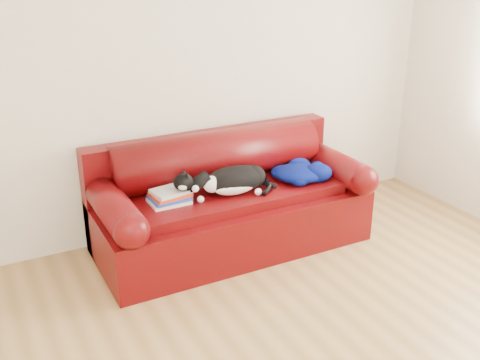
# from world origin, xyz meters

# --- Properties ---
(ground) EXTENTS (4.50, 4.50, 0.00)m
(ground) POSITION_xyz_m (0.00, 0.00, 0.00)
(ground) COLOR olive
(ground) RESTS_ON ground
(room_shell) EXTENTS (4.52, 4.02, 2.61)m
(room_shell) POSITION_xyz_m (0.12, 0.02, 1.67)
(room_shell) COLOR beige
(room_shell) RESTS_ON ground
(sofa_base) EXTENTS (2.10, 0.90, 0.50)m
(sofa_base) POSITION_xyz_m (0.09, 1.49, 0.24)
(sofa_base) COLOR #360302
(sofa_base) RESTS_ON ground
(sofa_back) EXTENTS (2.10, 1.01, 0.88)m
(sofa_back) POSITION_xyz_m (0.09, 1.74, 0.54)
(sofa_back) COLOR #360302
(sofa_back) RESTS_ON ground
(book_stack) EXTENTS (0.29, 0.24, 0.10)m
(book_stack) POSITION_xyz_m (-0.43, 1.45, 0.55)
(book_stack) COLOR beige
(book_stack) RESTS_ON sofa_base
(cat) EXTENTS (0.70, 0.30, 0.26)m
(cat) POSITION_xyz_m (0.06, 1.39, 0.60)
(cat) COLOR black
(cat) RESTS_ON sofa_base
(blanket) EXTENTS (0.48, 0.46, 0.15)m
(blanket) POSITION_xyz_m (0.66, 1.39, 0.56)
(blanket) COLOR #02093E
(blanket) RESTS_ON sofa_base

